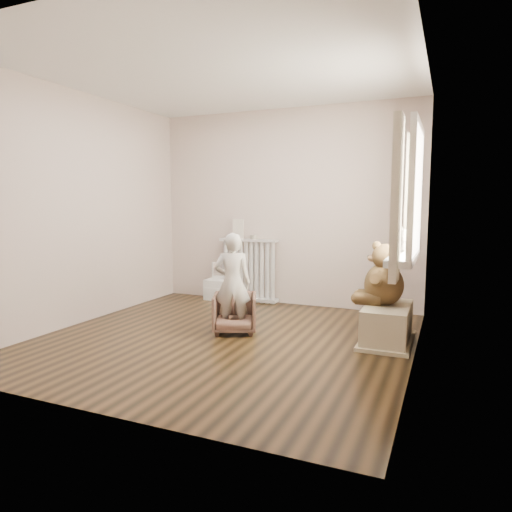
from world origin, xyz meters
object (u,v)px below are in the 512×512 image
at_px(armchair, 235,313).
at_px(child, 233,283).
at_px(plush_cat, 406,241).
at_px(radiator, 249,274).
at_px(teddy_bear, 384,274).
at_px(toy_vanity, 217,280).
at_px(toy_bench, 387,322).

xyz_separation_m(armchair, child, (0.00, -0.05, 0.33)).
bearing_deg(child, armchair, -112.63).
bearing_deg(plush_cat, armchair, -147.53).
bearing_deg(radiator, teddy_bear, -29.76).
distance_m(radiator, plush_cat, 2.49).
height_order(toy_vanity, teddy_bear, teddy_bear).
xyz_separation_m(toy_vanity, teddy_bear, (2.43, -1.09, 0.40)).
distance_m(toy_vanity, armchair, 1.69).
height_order(toy_vanity, plush_cat, plush_cat).
bearing_deg(toy_vanity, teddy_bear, -24.13).
height_order(radiator, child, child).
distance_m(radiator, child, 1.56).
distance_m(armchair, teddy_bear, 1.58).
relative_size(toy_vanity, teddy_bear, 0.86).
distance_m(child, teddy_bear, 1.53).
relative_size(armchair, child, 0.44).
bearing_deg(child, toy_vanity, -79.50).
height_order(toy_vanity, armchair, toy_vanity).
height_order(toy_bench, plush_cat, plush_cat).
height_order(radiator, armchair, radiator).
xyz_separation_m(radiator, child, (0.47, -1.48, 0.15)).
bearing_deg(radiator, armchair, -71.67).
xyz_separation_m(child, teddy_bear, (1.48, 0.36, 0.13)).
bearing_deg(radiator, toy_bench, -30.07).
xyz_separation_m(toy_bench, plush_cat, (0.14, 0.05, 0.80)).
distance_m(armchair, child, 0.34).
distance_m(toy_vanity, teddy_bear, 2.69).
bearing_deg(toy_vanity, radiator, 3.63).
bearing_deg(teddy_bear, child, -168.50).
distance_m(radiator, armchair, 1.52).
relative_size(toy_vanity, child, 0.50).
bearing_deg(toy_vanity, armchair, -55.95).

